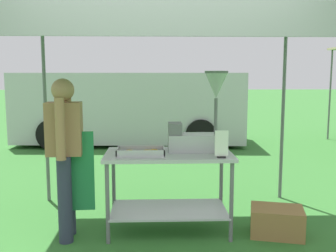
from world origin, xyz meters
TOP-DOWN VIEW (x-y plane):
  - ground_plane at (0.00, 6.00)m, footprint 70.00×70.00m
  - stall_canopy at (0.09, 0.96)m, footprint 3.29×2.03m
  - donut_cart at (0.09, 0.86)m, footprint 1.31×0.69m
  - donut_tray at (-0.19, 0.77)m, footprint 0.48×0.27m
  - donut_fryer at (0.42, 0.96)m, footprint 0.62×0.28m
  - menu_sign at (0.59, 0.60)m, footprint 0.13×0.05m
  - vendor at (-0.94, 0.72)m, footprint 0.46×0.53m
  - supply_crate at (1.20, 0.71)m, footprint 0.60×0.49m
  - van_silver at (-0.61, 6.33)m, footprint 5.40×2.32m

SIDE VIEW (x-z plane):
  - ground_plane at x=0.00m, z-range 0.00..0.00m
  - supply_crate at x=1.20m, z-range 0.00..0.29m
  - donut_cart at x=0.09m, z-range 0.19..1.03m
  - donut_tray at x=-0.19m, z-range 0.83..0.90m
  - van_silver at x=-0.61m, z-range 0.03..1.72m
  - vendor at x=-0.94m, z-range 0.10..1.71m
  - menu_sign at x=0.59m, z-range 0.82..1.09m
  - donut_fryer at x=0.42m, z-range 0.72..1.56m
  - stall_canopy at x=0.09m, z-range 1.03..3.25m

